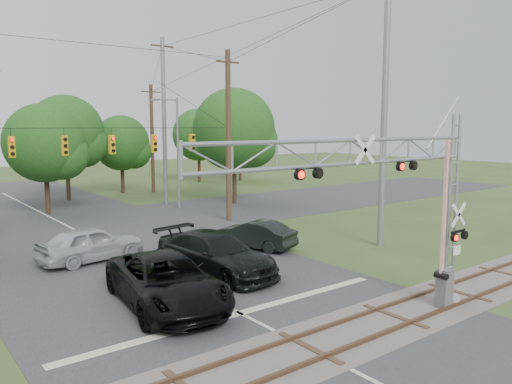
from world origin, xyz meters
TOP-DOWN VIEW (x-y plane):
  - ground at (0.00, 0.00)m, footprint 160.00×160.00m
  - road_main at (0.00, 10.00)m, footprint 14.00×90.00m
  - road_cross at (0.00, 24.00)m, footprint 90.00×12.00m
  - railroad_track at (0.00, 2.00)m, footprint 90.00×3.20m
  - crossing_gantry at (3.37, 1.64)m, footprint 11.52×0.88m
  - traffic_signal_span at (0.91, 20.00)m, footprint 19.34×0.36m
  - pickup_black at (-1.62, 7.78)m, footprint 3.90×6.96m
  - car_dark at (1.89, 9.95)m, footprint 3.56×6.64m
  - sedan_silver at (-1.67, 15.46)m, footprint 5.29×2.73m
  - suv_dark at (6.15, 12.71)m, footprint 3.00×4.81m
  - streetlight at (9.15, 26.75)m, footprint 2.31×0.24m
  - utility_poles at (3.51, 22.48)m, footprint 24.95×28.39m
  - treeline at (2.99, 33.59)m, footprint 55.76×27.16m

SIDE VIEW (x-z plane):
  - ground at x=0.00m, z-range 0.00..0.00m
  - road_main at x=0.00m, z-range 0.00..0.02m
  - road_cross at x=0.00m, z-range 0.00..0.02m
  - railroad_track at x=0.00m, z-range -0.05..0.11m
  - suv_dark at x=6.15m, z-range 0.00..1.50m
  - sedan_silver at x=-1.67m, z-range 0.00..1.72m
  - car_dark at x=1.89m, z-range 0.00..1.83m
  - pickup_black at x=-1.62m, z-range 0.00..1.84m
  - crossing_gantry at x=3.37m, z-range 0.89..7.78m
  - streetlight at x=9.15m, z-range 0.51..9.19m
  - treeline at x=2.99m, z-range 0.65..10.26m
  - traffic_signal_span at x=0.91m, z-range -0.06..11.44m
  - utility_poles at x=3.51m, z-range -1.05..13.47m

